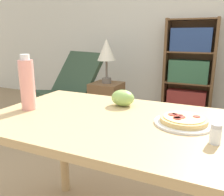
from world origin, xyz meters
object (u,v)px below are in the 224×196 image
object	(u,v)px
pizza_on_plate	(183,121)
salt_shaker	(216,134)
lounge_chair_near	(68,100)
grape_bunch	(123,98)
bookshelf	(189,70)
drink_bottle	(27,84)
table_lamp	(106,52)
side_table	(107,106)

from	to	relation	value
pizza_on_plate	salt_shaker	size ratio (longest dim) A/B	3.41
pizza_on_plate	lounge_chair_near	distance (m)	2.25
grape_bunch	lounge_chair_near	distance (m)	1.91
grape_bunch	bookshelf	distance (m)	2.30
drink_bottle	bookshelf	world-z (taller)	bookshelf
table_lamp	grape_bunch	bearing A→B (deg)	-60.73
pizza_on_plate	grape_bunch	bearing A→B (deg)	156.46
grape_bunch	salt_shaker	bearing A→B (deg)	-32.08
drink_bottle	grape_bunch	bearing A→B (deg)	31.95
grape_bunch	drink_bottle	distance (m)	0.49
pizza_on_plate	grape_bunch	distance (m)	0.37
drink_bottle	table_lamp	distance (m)	1.61
grape_bunch	bookshelf	xyz separation A→B (m)	(0.06, 2.30, -0.14)
side_table	pizza_on_plate	bearing A→B (deg)	-53.70
salt_shaker	side_table	bearing A→B (deg)	126.80
salt_shaker	side_table	xyz separation A→B (m)	(-1.21, 1.61, -0.49)
side_table	salt_shaker	bearing A→B (deg)	-53.20
grape_bunch	lounge_chair_near	world-z (taller)	lounge_chair_near
grape_bunch	side_table	bearing A→B (deg)	119.27
pizza_on_plate	bookshelf	size ratio (longest dim) A/B	0.18
grape_bunch	table_lamp	xyz separation A→B (m)	(-0.74, 1.32, 0.14)
drink_bottle	table_lamp	xyz separation A→B (m)	(-0.33, 1.58, 0.05)
drink_bottle	table_lamp	bearing A→B (deg)	101.80
lounge_chair_near	side_table	bearing A→B (deg)	18.79
grape_bunch	table_lamp	distance (m)	1.52
pizza_on_plate	bookshelf	bearing A→B (deg)	96.56
salt_shaker	bookshelf	bearing A→B (deg)	98.99
grape_bunch	bookshelf	world-z (taller)	bookshelf
pizza_on_plate	bookshelf	xyz separation A→B (m)	(-0.28, 2.44, -0.12)
lounge_chair_near	side_table	world-z (taller)	lounge_chair_near
pizza_on_plate	table_lamp	distance (m)	1.83
drink_bottle	salt_shaker	xyz separation A→B (m)	(0.88, -0.04, -0.10)
pizza_on_plate	lounge_chair_near	bearing A→B (deg)	138.18
drink_bottle	salt_shaker	size ratio (longest dim) A/B	3.89
drink_bottle	lounge_chair_near	world-z (taller)	drink_bottle
grape_bunch	lounge_chair_near	size ratio (longest dim) A/B	0.13
pizza_on_plate	drink_bottle	xyz separation A→B (m)	(-0.75, -0.11, 0.12)
lounge_chair_near	side_table	size ratio (longest dim) A/B	1.70
grape_bunch	pizza_on_plate	bearing A→B (deg)	-23.54
drink_bottle	side_table	size ratio (longest dim) A/B	0.50
grape_bunch	table_lamp	bearing A→B (deg)	119.27
pizza_on_plate	drink_bottle	distance (m)	0.77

